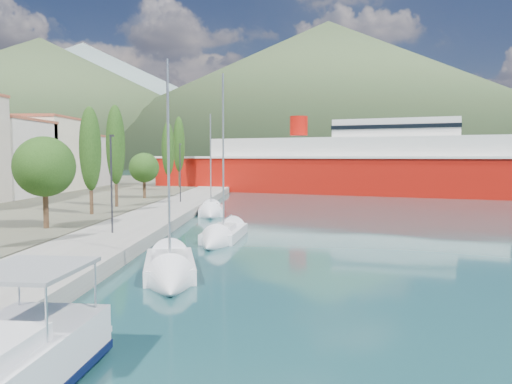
{
  "coord_description": "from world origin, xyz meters",
  "views": [
    {
      "loc": [
        1.37,
        -14.26,
        5.52
      ],
      "look_at": [
        0.0,
        14.0,
        3.5
      ],
      "focal_mm": 35.0,
      "sensor_mm": 36.0,
      "label": 1
    }
  ],
  "objects": [
    {
      "name": "ground",
      "position": [
        0.0,
        120.0,
        0.0
      ],
      "size": [
        1400.0,
        1400.0,
        0.0
      ],
      "primitive_type": "plane",
      "color": "#1A4345"
    },
    {
      "name": "quay",
      "position": [
        -9.0,
        26.0,
        0.4
      ],
      "size": [
        5.0,
        88.0,
        0.8
      ],
      "primitive_type": "cube",
      "color": "gray",
      "rests_on": "ground"
    },
    {
      "name": "hills_far",
      "position": [
        138.59,
        618.73,
        77.39
      ],
      "size": [
        1480.0,
        900.0,
        180.0
      ],
      "color": "slate",
      "rests_on": "ground"
    },
    {
      "name": "hills_near",
      "position": [
        98.04,
        372.5,
        49.18
      ],
      "size": [
        1010.0,
        520.0,
        115.0
      ],
      "color": "#3B4F2D",
      "rests_on": "ground"
    },
    {
      "name": "tree_row",
      "position": [
        -14.37,
        30.91,
        5.68
      ],
      "size": [
        4.04,
        62.35,
        11.0
      ],
      "color": "#47301E",
      "rests_on": "land_strip"
    },
    {
      "name": "lamp_posts",
      "position": [
        -9.0,
        15.44,
        4.08
      ],
      "size": [
        0.15,
        44.17,
        6.06
      ],
      "color": "#2D2D33",
      "rests_on": "quay"
    },
    {
      "name": "sailboat_near",
      "position": [
        -3.46,
        7.11,
        0.3
      ],
      "size": [
        3.87,
        7.85,
        10.83
      ],
      "color": "silver",
      "rests_on": "ground"
    },
    {
      "name": "sailboat_mid",
      "position": [
        -2.55,
        17.05,
        0.29
      ],
      "size": [
        2.93,
        8.35,
        11.77
      ],
      "color": "silver",
      "rests_on": "ground"
    },
    {
      "name": "sailboat_far",
      "position": [
        -5.03,
        31.3,
        0.3
      ],
      "size": [
        3.1,
        7.29,
        10.39
      ],
      "color": "silver",
      "rests_on": "ground"
    },
    {
      "name": "ferry",
      "position": [
        12.7,
        62.39,
        3.8
      ],
      "size": [
        63.75,
        33.78,
        12.5
      ],
      "color": "#AB1109",
      "rests_on": "ground"
    }
  ]
}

